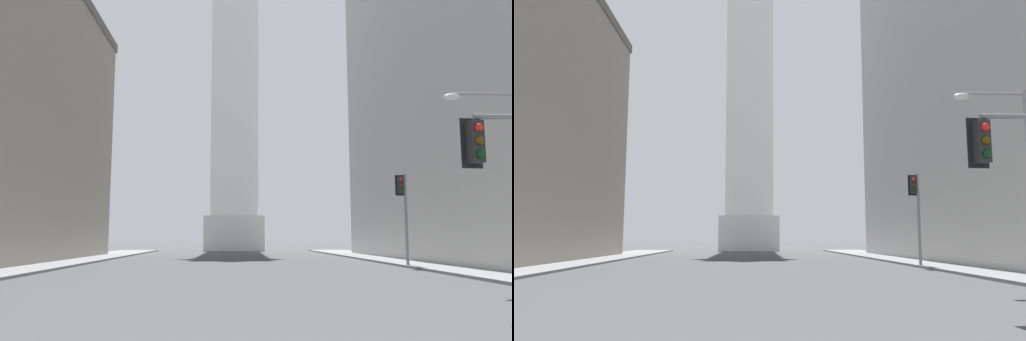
{
  "view_description": "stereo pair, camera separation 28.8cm",
  "coord_description": "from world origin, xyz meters",
  "views": [
    {
      "loc": [
        -0.48,
        -2.45,
        1.87
      ],
      "look_at": [
        1.91,
        44.69,
        8.2
      ],
      "focal_mm": 35.0,
      "sensor_mm": 36.0,
      "label": 1
    },
    {
      "loc": [
        -0.19,
        -2.47,
        1.87
      ],
      "look_at": [
        1.91,
        44.69,
        8.2
      ],
      "focal_mm": 35.0,
      "sensor_mm": 36.0,
      "label": 2
    }
  ],
  "objects": [
    {
      "name": "obelisk",
      "position": [
        0.0,
        69.98,
        32.37
      ],
      "size": [
        8.34,
        8.34,
        67.16
      ],
      "color": "silver",
      "rests_on": "ground_plane"
    },
    {
      "name": "traffic_light_mid_right",
      "position": [
        10.48,
        28.66,
        3.87
      ],
      "size": [
        0.76,
        0.53,
        5.87
      ],
      "color": "slate",
      "rests_on": "ground_plane"
    },
    {
      "name": "sidewalk_right",
      "position": [
        12.87,
        25.19,
        0.07
      ],
      "size": [
        5.0,
        83.98,
        0.15
      ],
      "primitive_type": "cube",
      "color": "slate",
      "rests_on": "ground_plane"
    },
    {
      "name": "street_lamp",
      "position": [
        10.14,
        15.99,
        4.7
      ],
      "size": [
        2.95,
        0.36,
        7.57
      ],
      "color": "gray",
      "rests_on": "ground_plane"
    }
  ]
}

